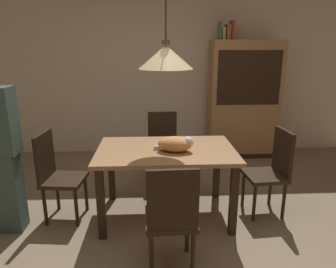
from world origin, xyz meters
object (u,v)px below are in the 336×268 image
object	(u,v)px
chair_near_front	(171,215)
hutch_bookcase	(243,102)
pendant_lamp	(166,57)
book_green_slim	(220,31)
book_brown_thick	(227,32)
chair_right_side	(272,168)
book_yellow_short	(223,34)
chair_left_side	(56,172)
dining_table	(166,158)
cat_sleeping	(176,144)
chair_far_back	(163,145)
book_red_tall	(232,30)

from	to	relation	value
chair_near_front	hutch_bookcase	size ratio (longest dim) A/B	0.50
pendant_lamp	book_green_slim	world-z (taller)	pendant_lamp
chair_near_front	book_brown_thick	world-z (taller)	book_brown_thick
hutch_bookcase	book_brown_thick	world-z (taller)	book_brown_thick
chair_right_side	pendant_lamp	world-z (taller)	pendant_lamp
pendant_lamp	book_yellow_short	bearing A→B (deg)	63.18
hutch_bookcase	chair_left_side	bearing A→B (deg)	-142.84
dining_table	cat_sleeping	size ratio (longest dim) A/B	3.53
hutch_bookcase	book_brown_thick	bearing A→B (deg)	179.73
chair_far_back	book_green_slim	distance (m)	1.99
chair_left_side	hutch_bookcase	size ratio (longest dim) A/B	0.50
chair_left_side	book_green_slim	xyz separation A→B (m)	(2.02, 1.87, 1.47)
dining_table	pendant_lamp	xyz separation A→B (m)	(-0.00, 0.00, 1.01)
book_yellow_short	chair_near_front	bearing A→B (deg)	-108.95
chair_right_side	book_green_slim	size ratio (longest dim) A/B	3.58
book_yellow_short	book_red_tall	size ratio (longest dim) A/B	0.71
chair_near_front	hutch_bookcase	world-z (taller)	hutch_bookcase
chair_far_back	book_red_tall	bearing A→B (deg)	42.51
chair_near_front	pendant_lamp	world-z (taller)	pendant_lamp
chair_far_back	book_brown_thick	world-z (taller)	book_brown_thick
book_brown_thick	book_red_tall	world-z (taller)	book_red_tall
book_red_tall	chair_left_side	bearing A→B (deg)	-139.84
pendant_lamp	book_yellow_short	world-z (taller)	pendant_lamp
chair_right_side	pendant_lamp	xyz separation A→B (m)	(-1.13, -0.01, 1.15)
chair_near_front	cat_sleeping	xyz separation A→B (m)	(0.09, 0.80, 0.32)
chair_left_side	pendant_lamp	world-z (taller)	pendant_lamp
chair_left_side	cat_sleeping	size ratio (longest dim) A/B	2.34
pendant_lamp	chair_left_side	bearing A→B (deg)	179.61
pendant_lamp	book_yellow_short	size ratio (longest dim) A/B	6.50
chair_left_side	book_brown_thick	bearing A→B (deg)	41.03
chair_far_back	book_brown_thick	distance (m)	2.03
chair_right_side	hutch_bookcase	size ratio (longest dim) A/B	0.50
dining_table	chair_far_back	size ratio (longest dim) A/B	1.51
chair_left_side	chair_far_back	bearing A→B (deg)	37.72
chair_far_back	hutch_bookcase	bearing A→B (deg)	36.67
chair_right_side	book_green_slim	distance (m)	2.39
pendant_lamp	cat_sleeping	bearing A→B (deg)	-39.18
chair_right_side	chair_far_back	xyz separation A→B (m)	(-1.13, 0.87, 0.00)
chair_near_front	cat_sleeping	size ratio (longest dim) A/B	2.34
book_red_tall	book_green_slim	bearing A→B (deg)	180.00
book_yellow_short	chair_right_side	bearing A→B (deg)	-84.48
dining_table	book_yellow_short	distance (m)	2.47
cat_sleeping	book_red_tall	distance (m)	2.48
chair_near_front	chair_left_side	bearing A→B (deg)	141.91
cat_sleeping	pendant_lamp	world-z (taller)	pendant_lamp
chair_right_side	cat_sleeping	size ratio (longest dim) A/B	2.34
cat_sleeping	hutch_bookcase	xyz separation A→B (m)	(1.24, 1.95, 0.06)
chair_right_side	book_yellow_short	world-z (taller)	book_yellow_short
pendant_lamp	book_red_tall	bearing A→B (deg)	59.96
cat_sleeping	chair_right_side	bearing A→B (deg)	4.65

